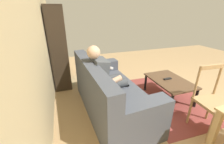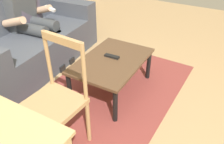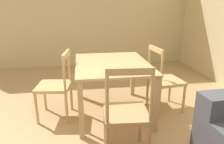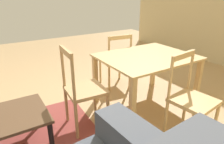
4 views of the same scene
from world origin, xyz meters
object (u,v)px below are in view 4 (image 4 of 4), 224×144
dining_chair_by_doorway (116,61)px  dining_chair_near_wall (191,99)px  dining_table (146,63)px  dining_chair_facing_couch (83,90)px

dining_chair_by_doorway → dining_chair_near_wall: bearing=90.0°
dining_chair_near_wall → dining_chair_by_doorway: dining_chair_near_wall is taller
dining_table → dining_chair_by_doorway: (0.00, -0.75, -0.18)m
dining_chair_facing_couch → dining_chair_by_doorway: bearing=-141.2°
dining_table → dining_chair_near_wall: size_ratio=1.30×
dining_chair_by_doorway → dining_table: bearing=90.3°
dining_table → dining_chair_near_wall: 0.77m
dining_chair_near_wall → dining_chair_facing_couch: 1.20m
dining_chair_facing_couch → dining_chair_by_doorway: dining_chair_facing_couch is taller
dining_table → dining_chair_facing_couch: 0.94m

